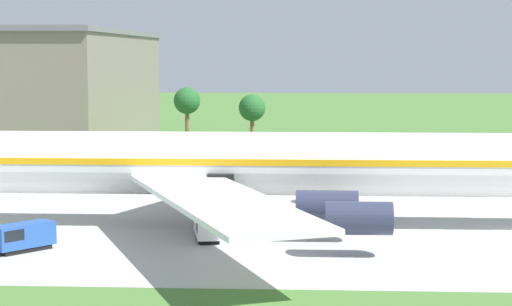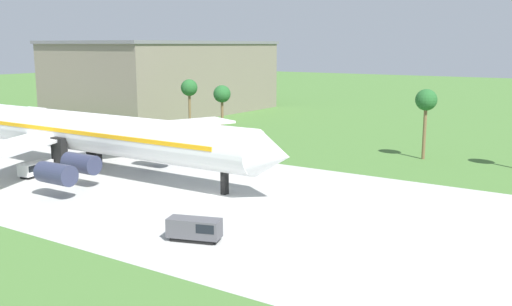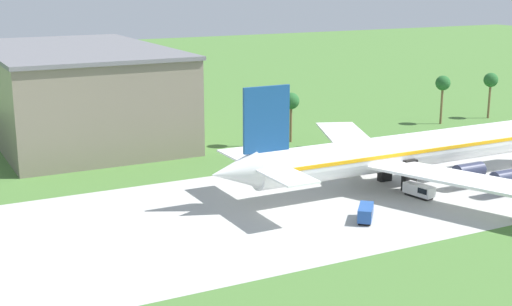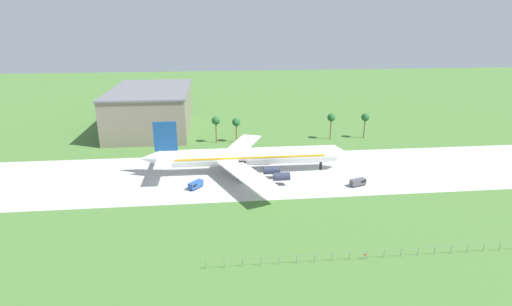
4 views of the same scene
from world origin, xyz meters
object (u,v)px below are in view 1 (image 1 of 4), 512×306
Objects in this scene: fuel_truck at (207,227)px; jet_airliner at (242,164)px; baggage_tug at (21,237)px; terminal_building at (23,91)px.

jet_airliner is at bearing 70.36° from fuel_truck.
baggage_tug is 0.94× the size of fuel_truck.
jet_airliner is at bearing 35.95° from baggage_tug.
jet_airliner reaches higher than fuel_truck.
terminal_building is at bearing 118.16° from fuel_truck.
terminal_building is at bearing 106.91° from baggage_tug.
fuel_truck is (14.86, 5.49, -0.10)m from baggage_tug.
terminal_building reaches higher than baggage_tug.
fuel_truck is 81.52m from terminal_building.
jet_airliner is at bearing -57.61° from terminal_building.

